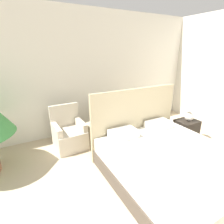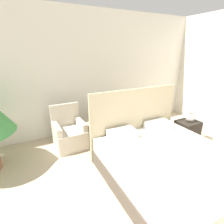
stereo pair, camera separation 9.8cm
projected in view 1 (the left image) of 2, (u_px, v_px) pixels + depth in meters
name	position (u px, v px, depth m)	size (l,w,h in m)	color
wall_back	(89.00, 74.00, 4.25)	(10.00, 0.06, 2.90)	silver
bed	(168.00, 162.00, 2.84)	(1.90, 2.10, 1.31)	#4C4238
armchair_near_window_left	(69.00, 135.00, 3.74)	(0.64, 0.66, 0.90)	beige
armchair_near_window_right	(112.00, 126.00, 4.21)	(0.64, 0.66, 0.90)	beige
nightstand	(186.00, 131.00, 3.99)	(0.48, 0.39, 0.51)	black
table_lamp	(190.00, 109.00, 3.82)	(0.27, 0.27, 0.48)	white
side_table	(93.00, 133.00, 3.96)	(0.31, 0.31, 0.45)	#B7AD93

